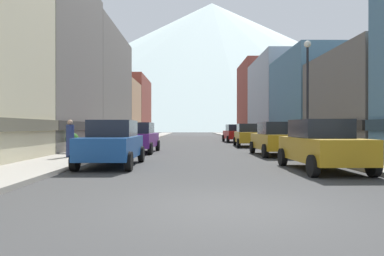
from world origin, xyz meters
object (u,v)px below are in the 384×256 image
car_left_0 (112,143)px  car_left_1 (139,137)px  streetlamp_right (308,80)px  car_right_0 (321,145)px  car_right_3 (235,133)px  car_right_1 (276,139)px  pedestrian_1 (103,137)px  potted_plant_0 (72,141)px  pedestrian_0 (70,140)px  car_right_2 (248,135)px

car_left_0 → car_left_1: same height
streetlamp_right → car_left_1: bearing=163.8°
car_right_0 → car_right_3: size_ratio=0.99×
car_right_0 → car_right_1: (0.00, 6.69, 0.00)m
car_left_1 → pedestrian_1: 2.80m
potted_plant_0 → pedestrian_1: pedestrian_1 is taller
car_right_1 → pedestrian_0: 10.41m
potted_plant_0 → car_left_0: bearing=-57.8°
pedestrian_0 → potted_plant_0: bearing=106.0°
car_right_3 → pedestrian_0: 22.40m
car_right_2 → pedestrian_1: size_ratio=2.69×
pedestrian_1 → car_left_0: bearing=-74.3°
car_right_1 → pedestrian_0: size_ratio=2.60×
car_right_3 → pedestrian_1: size_ratio=2.69×
car_right_1 → potted_plant_0: (-10.80, -0.09, -0.12)m
car_left_1 → pedestrian_0: pedestrian_0 is taller
car_left_0 → pedestrian_1: size_ratio=2.65×
potted_plant_0 → pedestrian_0: bearing=-74.0°
car_left_0 → car_right_0: (7.60, -1.51, 0.00)m
car_right_0 → pedestrian_0: size_ratio=2.61×
car_right_1 → car_right_2: same height
car_right_2 → potted_plant_0: car_right_2 is taller
car_right_1 → car_right_2: size_ratio=0.99×
car_right_0 → pedestrian_0: bearing=158.4°
pedestrian_0 → pedestrian_1: (0.00, 6.25, -0.02)m
potted_plant_0 → car_right_2: bearing=39.7°
car_right_0 → car_right_1: size_ratio=1.00×
car_right_0 → car_right_2: 15.55m
car_left_1 → pedestrian_1: bearing=150.9°
car_left_0 → pedestrian_1: 9.06m
streetlamp_right → pedestrian_0: bearing=-169.1°
car_left_0 → potted_plant_0: size_ratio=4.15×
car_right_1 → car_right_0: bearing=-90.0°
car_right_2 → streetlamp_right: streetlamp_right is taller
car_left_0 → car_right_2: bearing=61.6°
car_left_0 → streetlamp_right: 10.74m
car_left_0 → car_right_3: same height
car_right_1 → pedestrian_1: (-10.05, 3.55, 0.02)m
car_right_3 → car_left_0: bearing=-108.7°
car_left_0 → potted_plant_0: car_left_0 is taller
car_right_1 → streetlamp_right: size_ratio=0.76×
car_right_0 → car_right_2: (0.00, 15.55, 0.00)m
car_right_1 → car_left_0: bearing=-145.8°
car_left_1 → potted_plant_0: (-3.20, -2.27, -0.12)m
car_left_1 → car_right_2: (7.60, 6.68, 0.00)m
car_right_3 → pedestrian_1: pedestrian_1 is taller
car_right_1 → potted_plant_0: 10.80m
car_right_1 → streetlamp_right: bearing=-17.1°
pedestrian_1 → streetlamp_right: (11.60, -4.02, 3.07)m
car_left_1 → pedestrian_1: size_ratio=2.68×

